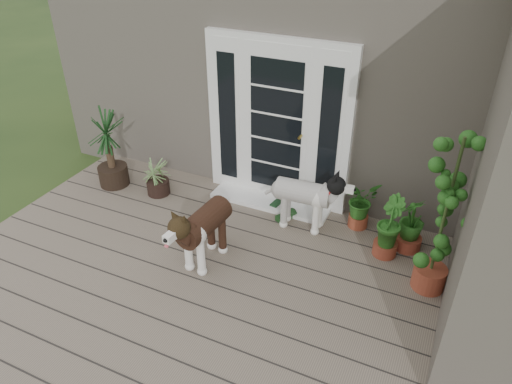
% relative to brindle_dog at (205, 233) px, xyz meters
% --- Properties ---
extents(deck, '(6.20, 4.60, 0.12)m').
position_rel_brindle_dog_xyz_m(deck, '(0.38, -0.64, -0.45)').
color(deck, '#6B5B4C').
rests_on(deck, ground).
extents(house_main, '(7.40, 4.00, 3.10)m').
position_rel_brindle_dog_xyz_m(house_main, '(0.38, 3.61, 1.04)').
color(house_main, '#665E54').
rests_on(house_main, ground).
extents(door_unit, '(1.90, 0.14, 2.15)m').
position_rel_brindle_dog_xyz_m(door_unit, '(0.18, 1.56, 0.69)').
color(door_unit, white).
rests_on(door_unit, deck).
extents(door_step, '(1.60, 0.40, 0.05)m').
position_rel_brindle_dog_xyz_m(door_step, '(0.18, 1.36, -0.36)').
color(door_step, white).
rests_on(door_step, deck).
extents(brindle_dog, '(0.47, 0.96, 0.77)m').
position_rel_brindle_dog_xyz_m(brindle_dog, '(0.00, 0.00, 0.00)').
color(brindle_dog, '#3E2316').
rests_on(brindle_dog, deck).
extents(white_dog, '(0.90, 0.43, 0.73)m').
position_rel_brindle_dog_xyz_m(white_dog, '(0.74, 1.05, -0.02)').
color(white_dog, white).
rests_on(white_dog, deck).
extents(spider_plant, '(0.60, 0.60, 0.55)m').
position_rel_brindle_dog_xyz_m(spider_plant, '(-1.31, 0.96, -0.11)').
color(spider_plant, '#899B5F').
rests_on(spider_plant, deck).
extents(yucca, '(0.92, 0.92, 1.12)m').
position_rel_brindle_dog_xyz_m(yucca, '(-2.02, 0.90, 0.17)').
color(yucca, black).
rests_on(yucca, deck).
extents(herb_a, '(0.56, 0.56, 0.53)m').
position_rel_brindle_dog_xyz_m(herb_a, '(1.38, 1.36, -0.12)').
color(herb_a, '#2A5B1A').
rests_on(herb_a, deck).
extents(herb_b, '(0.45, 0.45, 0.55)m').
position_rel_brindle_dog_xyz_m(herb_b, '(1.79, 0.95, -0.11)').
color(herb_b, '#18541A').
rests_on(herb_b, deck).
extents(herb_c, '(0.43, 0.43, 0.52)m').
position_rel_brindle_dog_xyz_m(herb_c, '(2.01, 1.17, -0.13)').
color(herb_c, '#1F641C').
rests_on(herb_c, deck).
extents(sapling, '(0.65, 0.65, 1.80)m').
position_rel_brindle_dog_xyz_m(sapling, '(2.32, 0.61, 0.51)').
color(sapling, '#16501A').
rests_on(sapling, deck).
extents(clog_left, '(0.19, 0.32, 0.09)m').
position_rel_brindle_dog_xyz_m(clog_left, '(0.30, 1.36, -0.34)').
color(clog_left, '#15361A').
rests_on(clog_left, deck).
extents(clog_right, '(0.28, 0.35, 0.09)m').
position_rel_brindle_dog_xyz_m(clog_right, '(0.51, 1.13, -0.34)').
color(clog_right, '#173816').
rests_on(clog_right, deck).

